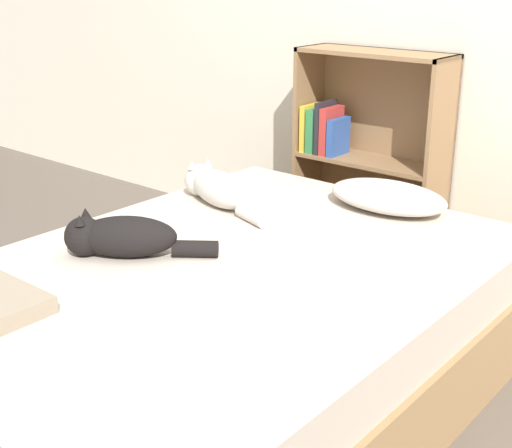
{
  "coord_description": "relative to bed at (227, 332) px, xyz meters",
  "views": [
    {
      "loc": [
        1.45,
        -1.58,
        1.42
      ],
      "look_at": [
        0.0,
        0.15,
        0.59
      ],
      "focal_mm": 50.0,
      "sensor_mm": 36.0,
      "label": 1
    }
  ],
  "objects": [
    {
      "name": "wall_back",
      "position": [
        0.0,
        1.5,
        1.01
      ],
      "size": [
        8.0,
        0.06,
        2.5
      ],
      "color": "silver",
      "rests_on": "ground_plane"
    },
    {
      "name": "pillow",
      "position": [
        0.12,
        0.84,
        0.3
      ],
      "size": [
        0.5,
        0.31,
        0.11
      ],
      "color": "beige",
      "rests_on": "bed"
    },
    {
      "name": "bookshelf",
      "position": [
        -0.3,
        1.37,
        0.3
      ],
      "size": [
        0.74,
        0.26,
        1.04
      ],
      "color": "#8E6B47",
      "rests_on": "ground_plane"
    },
    {
      "name": "bed",
      "position": [
        0.0,
        0.0,
        0.0
      ],
      "size": [
        1.46,
        2.04,
        0.49
      ],
      "color": "#99754C",
      "rests_on": "ground_plane"
    },
    {
      "name": "cat_dark",
      "position": [
        -0.33,
        -0.17,
        0.31
      ],
      "size": [
        0.44,
        0.37,
        0.16
      ],
      "rotation": [
        0.0,
        0.0,
        3.79
      ],
      "color": "black",
      "rests_on": "bed"
    },
    {
      "name": "cat_light",
      "position": [
        -0.46,
        0.45,
        0.31
      ],
      "size": [
        0.54,
        0.25,
        0.16
      ],
      "rotation": [
        0.0,
        0.0,
        2.84
      ],
      "color": "beige",
      "rests_on": "bed"
    },
    {
      "name": "ground_plane",
      "position": [
        0.0,
        0.0,
        -0.24
      ],
      "size": [
        8.0,
        8.0,
        0.0
      ],
      "primitive_type": "plane",
      "color": "brown"
    }
  ]
}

